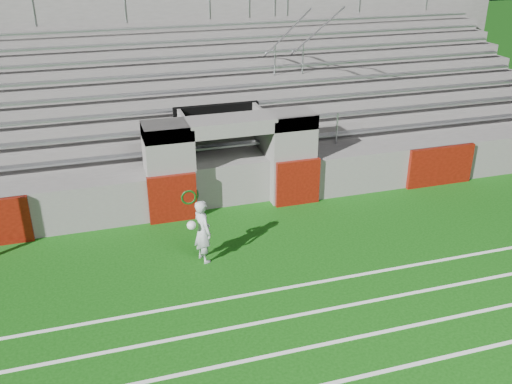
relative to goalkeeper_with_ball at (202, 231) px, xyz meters
name	(u,v)px	position (x,y,z in m)	size (l,w,h in m)	color
ground	(270,265)	(1.46, -0.70, -0.80)	(90.00, 90.00, 0.00)	#0F460B
stadium_structure	(199,111)	(1.46, 7.27, 0.69)	(26.00, 8.48, 5.42)	slate
goalkeeper_with_ball	(202,231)	(0.00, 0.00, 0.00)	(0.66, 0.67, 1.58)	#B1B5BB
hose_coil	(188,196)	(0.09, 2.23, -0.11)	(0.59, 0.15, 0.59)	#0D4219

